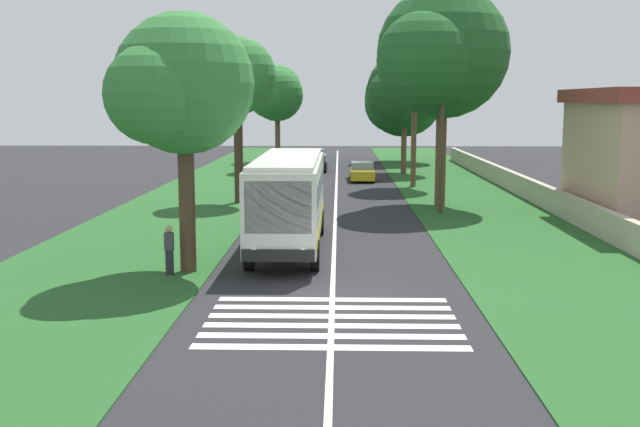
# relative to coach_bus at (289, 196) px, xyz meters

# --- Properties ---
(ground) EXTENTS (160.00, 160.00, 0.00)m
(ground) POSITION_rel_coach_bus_xyz_m (-7.90, -1.80, -2.15)
(ground) COLOR #262628
(grass_verge_left) EXTENTS (120.00, 8.00, 0.04)m
(grass_verge_left) POSITION_rel_coach_bus_xyz_m (7.10, 6.40, -2.13)
(grass_verge_left) COLOR #235623
(grass_verge_left) RESTS_ON ground
(grass_verge_right) EXTENTS (120.00, 8.00, 0.04)m
(grass_verge_right) POSITION_rel_coach_bus_xyz_m (7.10, -10.00, -2.13)
(grass_verge_right) COLOR #235623
(grass_verge_right) RESTS_ON ground
(centre_line) EXTENTS (110.00, 0.16, 0.01)m
(centre_line) POSITION_rel_coach_bus_xyz_m (7.10, -1.80, -2.14)
(centre_line) COLOR silver
(centre_line) RESTS_ON ground
(coach_bus) EXTENTS (11.16, 2.62, 3.73)m
(coach_bus) POSITION_rel_coach_bus_xyz_m (0.00, 0.00, 0.00)
(coach_bus) COLOR silver
(coach_bus) RESTS_ON ground
(zebra_crossing) EXTENTS (4.95, 6.80, 0.01)m
(zebra_crossing) POSITION_rel_coach_bus_xyz_m (-10.12, -1.80, -2.14)
(zebra_crossing) COLOR silver
(zebra_crossing) RESTS_ON ground
(trailing_car_0) EXTENTS (4.30, 1.78, 1.43)m
(trailing_car_0) POSITION_rel_coach_bus_xyz_m (18.17, 0.29, -1.48)
(trailing_car_0) COLOR silver
(trailing_car_0) RESTS_ON ground
(trailing_car_1) EXTENTS (4.30, 1.78, 1.43)m
(trailing_car_1) POSITION_rel_coach_bus_xyz_m (26.88, -3.71, -1.48)
(trailing_car_1) COLOR gold
(trailing_car_1) RESTS_ON ground
(trailing_car_2) EXTENTS (4.30, 1.78, 1.43)m
(trailing_car_2) POSITION_rel_coach_bus_xyz_m (34.73, -0.07, -1.48)
(trailing_car_2) COLOR black
(trailing_car_2) RESTS_ON ground
(trailing_car_3) EXTENTS (4.30, 1.78, 1.43)m
(trailing_car_3) POSITION_rel_coach_bus_xyz_m (42.21, 0.24, -1.48)
(trailing_car_3) COLOR black
(trailing_car_3) RESTS_ON ground
(roadside_tree_left_0) EXTENTS (5.43, 4.65, 9.40)m
(roadside_tree_left_0) POSITION_rel_coach_bus_xyz_m (45.23, 4.16, 4.82)
(roadside_tree_left_0) COLOR brown
(roadside_tree_left_0) RESTS_ON grass_verge_left
(roadside_tree_left_1) EXTENTS (5.78, 4.76, 8.81)m
(roadside_tree_left_1) POSITION_rel_coach_bus_xyz_m (-4.30, 3.37, 4.16)
(roadside_tree_left_1) COLOR #4C3826
(roadside_tree_left_1) RESTS_ON grass_verge_left
(roadside_tree_left_2) EXTENTS (5.05, 4.43, 9.51)m
(roadside_tree_left_2) POSITION_rel_coach_bus_xyz_m (13.96, 3.96, 5.04)
(roadside_tree_left_2) COLOR #3D2D1E
(roadside_tree_left_2) RESTS_ON grass_verge_left
(roadside_tree_left_3) EXTENTS (5.61, 4.44, 8.61)m
(roadside_tree_left_3) POSITION_rel_coach_bus_xyz_m (35.18, 3.43, 4.12)
(roadside_tree_left_3) COLOR brown
(roadside_tree_left_3) RESTS_ON grass_verge_left
(roadside_tree_right_0) EXTENTS (7.49, 6.12, 9.78)m
(roadside_tree_right_0) POSITION_rel_coach_bus_xyz_m (32.39, -7.06, 4.44)
(roadside_tree_right_0) COLOR brown
(roadside_tree_right_0) RESTS_ON grass_verge_right
(roadside_tree_right_1) EXTENTS (9.16, 7.36, 12.13)m
(roadside_tree_right_1) POSITION_rel_coach_bus_xyz_m (12.70, -7.42, 6.16)
(roadside_tree_right_1) COLOR brown
(roadside_tree_right_1) RESTS_ON grass_verge_right
(roadside_tree_right_2) EXTENTS (6.24, 5.02, 10.68)m
(roadside_tree_right_2) POSITION_rel_coach_bus_xyz_m (22.85, -6.99, 5.89)
(roadside_tree_right_2) COLOR brown
(roadside_tree_right_2) RESTS_ON grass_verge_right
(roadside_tree_right_3) EXTENTS (9.44, 7.59, 9.99)m
(roadside_tree_right_3) POSITION_rel_coach_bus_xyz_m (44.04, -7.93, 3.88)
(roadside_tree_right_3) COLOR #4C3826
(roadside_tree_right_3) RESTS_ON grass_verge_right
(utility_pole) EXTENTS (0.24, 1.40, 8.43)m
(utility_pole) POSITION_rel_coach_bus_xyz_m (9.91, -7.32, 2.25)
(utility_pole) COLOR #473828
(utility_pole) RESTS_ON grass_verge_right
(roadside_wall) EXTENTS (70.00, 0.40, 1.26)m
(roadside_wall) POSITION_rel_coach_bus_xyz_m (12.10, -13.40, -1.47)
(roadside_wall) COLOR #B2A893
(roadside_wall) RESTS_ON grass_verge_right
(pedestrian) EXTENTS (0.34, 0.34, 1.69)m
(pedestrian) POSITION_rel_coach_bus_xyz_m (-4.84, 3.75, -1.24)
(pedestrian) COLOR #26262D
(pedestrian) RESTS_ON grass_verge_left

